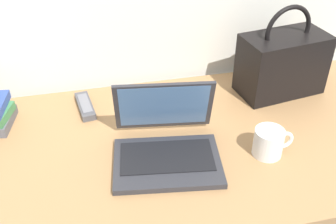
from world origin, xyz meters
name	(u,v)px	position (x,y,z in m)	size (l,w,h in m)	color
desk	(175,146)	(0.00, 0.00, 0.01)	(1.60, 0.76, 0.03)	#A87A4C
laptop	(166,142)	(-0.04, -0.05, 0.08)	(0.34, 0.33, 0.21)	#2D2D33
coffee_mug	(269,142)	(0.26, -0.11, 0.07)	(0.12, 0.09, 0.09)	white
remote_control_near	(85,106)	(-0.26, 0.25, 0.04)	(0.07, 0.16, 0.02)	#4C4C51
handbag	(282,63)	(0.45, 0.21, 0.15)	(0.32, 0.20, 0.33)	black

